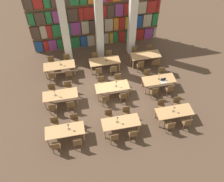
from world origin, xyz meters
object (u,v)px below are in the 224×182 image
(desk_lamp_0, at_px, (68,126))
(chair_7, at_px, (127,113))
(desk_lamp_6, at_px, (60,61))
(chair_34, at_px, (156,63))
(chair_9, at_px, (161,106))
(chair_33, at_px, (135,52))
(chair_13, at_px, (52,90))
(chair_35, at_px, (150,50))
(chair_10, at_px, (187,123))
(chair_19, at_px, (118,80))
(chair_26, at_px, (69,74))
(reading_table_8, at_px, (145,56))
(desk_lamp_2, at_px, (174,108))
(desk_lamp_4, at_px, (116,83))
(desk_lamp_5, at_px, (160,75))
(pillar_right, at_px, (133,14))
(chair_5, at_px, (109,116))
(chair_25, at_px, (51,62))
(chair_32, at_px, (140,65))
(laptop, at_px, (164,81))
(chair_24, at_px, (52,76))
(reading_table_0, at_px, (65,131))
(chair_6, at_px, (133,134))
(chair_28, at_px, (99,72))
(chair_14, at_px, (70,105))
(chair_0, at_px, (56,146))
(reading_table_5, at_px, (159,80))
(pillar_center, at_px, (99,18))
(reading_table_7, at_px, (105,62))
(chair_20, at_px, (154,92))
(chair_22, at_px, (170,89))
(chair_29, at_px, (95,58))
(chair_17, at_px, (101,82))
(chair_23, at_px, (162,74))
(reading_table_1, at_px, (121,123))
(chair_31, at_px, (109,56))
(chair_18, at_px, (123,96))
(chair_30, at_px, (113,70))
(desk_lamp_3, at_px, (54,92))
(chair_12, at_px, (53,108))
(reading_table_3, at_px, (60,95))
(reading_table_2, at_px, (174,112))
(chair_2, at_px, (77,143))
(chair_21, at_px, (147,76))
(pillar_left, at_px, (64,22))
(reading_table_4, at_px, (112,87))
(chair_27, at_px, (67,60))

(desk_lamp_0, xyz_separation_m, chair_7, (3.17, 0.59, -0.53))
(desk_lamp_6, xyz_separation_m, chair_34, (6.14, -0.83, -0.52))
(chair_9, bearing_deg, chair_33, -87.29)
(chair_13, xyz_separation_m, chair_35, (6.82, 2.42, 0.00))
(chair_10, distance_m, chair_19, 4.81)
(chair_26, relative_size, reading_table_8, 0.45)
(desk_lamp_2, bearing_deg, desk_lamp_4, 137.06)
(chair_34, bearing_deg, desk_lamp_5, -103.39)
(pillar_right, height_order, chair_5, pillar_right)
(chair_25, relative_size, chair_32, 1.00)
(desk_lamp_0, relative_size, chair_19, 0.49)
(laptop, bearing_deg, chair_19, 160.80)
(chair_24, bearing_deg, chair_26, 0.00)
(desk_lamp_0, relative_size, chair_7, 0.49)
(reading_table_0, distance_m, chair_6, 3.48)
(chair_28, bearing_deg, chair_26, 175.47)
(desk_lamp_2, relative_size, chair_14, 0.44)
(chair_0, bearing_deg, reading_table_5, 26.71)
(pillar_center, xyz_separation_m, chair_0, (-3.41, -6.98, -2.52))
(reading_table_7, distance_m, chair_28, 0.88)
(chair_20, height_order, desk_lamp_6, desk_lamp_6)
(chair_22, relative_size, chair_29, 1.00)
(chair_17, bearing_deg, chair_23, -180.00)
(pillar_center, height_order, reading_table_1, pillar_center)
(chair_31, bearing_deg, chair_28, 55.00)
(chair_18, distance_m, chair_30, 2.35)
(desk_lamp_5, bearing_deg, chair_26, 161.45)
(chair_18, height_order, desk_lamp_4, desk_lamp_4)
(chair_30, distance_m, chair_34, 2.87)
(chair_7, bearing_deg, chair_9, -177.20)
(desk_lamp_3, xyz_separation_m, chair_28, (2.77, 1.71, -0.56))
(chair_5, height_order, chair_12, same)
(desk_lamp_2, height_order, reading_table_3, desk_lamp_2)
(reading_table_2, distance_m, chair_23, 3.21)
(reading_table_1, xyz_separation_m, chair_14, (-2.48, 1.87, -0.16))
(chair_9, xyz_separation_m, chair_26, (-4.87, 3.61, 0.00))
(desk_lamp_4, bearing_deg, reading_table_2, -42.40)
(chair_2, distance_m, chair_22, 6.30)
(chair_21, distance_m, chair_22, 1.68)
(chair_14, bearing_deg, chair_2, -87.27)
(pillar_center, height_order, chair_32, pillar_center)
(pillar_left, xyz_separation_m, chair_25, (-1.20, -0.59, -2.52))
(chair_7, relative_size, reading_table_2, 0.45)
(reading_table_4, bearing_deg, desk_lamp_2, -40.86)
(reading_table_1, height_order, chair_27, chair_27)
(chair_32, bearing_deg, chair_9, -86.22)
(chair_7, distance_m, chair_22, 3.18)
(chair_18, relative_size, chair_21, 1.00)
(desk_lamp_2, height_order, chair_23, desk_lamp_2)
(chair_17, bearing_deg, chair_24, -21.06)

